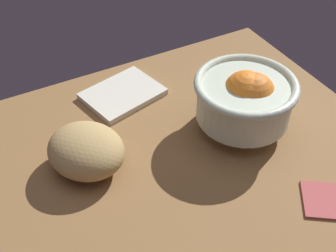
# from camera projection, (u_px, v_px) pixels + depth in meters

# --- Properties ---
(ground_plane) EXTENTS (0.75, 0.66, 0.03)m
(ground_plane) POSITION_uv_depth(u_px,v_px,m) (188.00, 162.00, 0.82)
(ground_plane) COLOR olive
(fruit_bowl) EXTENTS (0.19, 0.19, 0.13)m
(fruit_bowl) POSITION_uv_depth(u_px,v_px,m) (245.00, 98.00, 0.82)
(fruit_bowl) COLOR silver
(fruit_bowl) RESTS_ON ground
(bread_loaf) EXTENTS (0.18, 0.18, 0.08)m
(bread_loaf) POSITION_uv_depth(u_px,v_px,m) (86.00, 150.00, 0.77)
(bread_loaf) COLOR tan
(bread_loaf) RESTS_ON ground
(napkin_spare) EXTENTS (0.18, 0.15, 0.01)m
(napkin_spare) POSITION_uv_depth(u_px,v_px,m) (123.00, 94.00, 0.94)
(napkin_spare) COLOR silver
(napkin_spare) RESTS_ON ground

